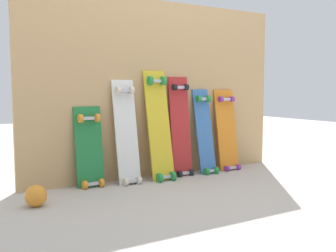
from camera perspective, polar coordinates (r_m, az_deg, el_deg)
The scene contains 9 objects.
ground_plane at distance 3.38m, azimuth -0.61°, elevation -7.21°, with size 12.00×12.00×0.00m, color #B2AAA0.
plywood_wall_panel at distance 3.36m, azimuth -1.23°, elevation 5.24°, with size 2.34×0.04×1.46m, color tan.
skateboard_green at distance 3.05m, azimuth -11.16°, elevation -3.53°, with size 0.21×0.16×0.67m.
skateboard_white at distance 3.12m, azimuth -5.93°, elevation -1.40°, with size 0.18×0.22×0.87m.
skateboard_yellow at distance 3.23m, azimuth -1.23°, elevation -0.41°, with size 0.20×0.26×0.94m.
skateboard_red at distance 3.39m, azimuth 1.82°, elevation -0.62°, with size 0.19×0.17×0.90m.
skateboard_blue at distance 3.50m, azimuth 5.32°, elevation -1.29°, with size 0.16×0.22×0.80m.
skateboard_orange at distance 3.67m, azimuth 8.43°, elevation -1.09°, with size 0.21×0.19×0.80m.
rubber_ball at distance 2.66m, azimuth -18.39°, elevation -9.48°, with size 0.14×0.14×0.14m, color orange.
Camera 1 is at (-1.66, -2.85, 0.74)m, focal length 42.58 mm.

